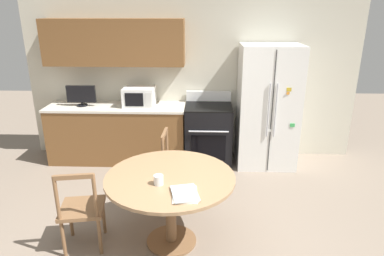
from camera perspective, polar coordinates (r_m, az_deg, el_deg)
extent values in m
cube|color=beige|center=(5.50, -0.12, 8.66)|extent=(5.20, 0.10, 2.60)
cube|color=brown|center=(5.38, -12.89, 13.75)|extent=(2.11, 0.34, 0.68)
cube|color=brown|center=(5.55, -12.17, -0.98)|extent=(2.11, 0.62, 0.86)
cube|color=beige|center=(5.42, -12.50, 3.48)|extent=(2.13, 0.64, 0.03)
cube|color=white|center=(5.27, 12.47, 3.47)|extent=(0.87, 0.69, 1.84)
cube|color=#333333|center=(4.95, 13.15, 2.36)|extent=(0.01, 0.01, 1.76)
cylinder|color=silver|center=(4.91, 12.65, 2.83)|extent=(0.02, 0.02, 0.77)
cylinder|color=silver|center=(4.93, 13.79, 2.81)|extent=(0.02, 0.02, 0.77)
cube|color=#3FB259|center=(5.06, 16.39, 0.44)|extent=(0.07, 0.01, 0.05)
cube|color=white|center=(5.02, 12.84, -0.40)|extent=(0.05, 0.01, 0.04)
cube|color=yellow|center=(4.90, 15.86, 6.19)|extent=(0.06, 0.02, 0.05)
cube|color=orange|center=(4.91, 15.72, 5.59)|extent=(0.04, 0.02, 0.03)
cube|color=black|center=(5.35, 2.73, -1.13)|extent=(0.71, 0.64, 0.90)
cube|color=black|center=(5.09, 2.75, -3.36)|extent=(0.51, 0.01, 0.40)
cylinder|color=silver|center=(4.96, 2.80, -0.60)|extent=(0.58, 0.02, 0.02)
cube|color=black|center=(5.21, 2.81, 3.61)|extent=(0.71, 0.64, 0.02)
cube|color=white|center=(5.47, 2.79, 5.35)|extent=(0.71, 0.06, 0.16)
cube|color=white|center=(5.30, -8.79, 5.19)|extent=(0.47, 0.37, 0.29)
cube|color=black|center=(5.13, -9.63, 4.66)|extent=(0.27, 0.01, 0.20)
cube|color=silver|center=(5.10, -7.29, 4.67)|extent=(0.09, 0.01, 0.21)
cylinder|color=black|center=(5.53, -17.81, 3.63)|extent=(0.16, 0.16, 0.02)
cylinder|color=black|center=(5.52, -17.84, 3.93)|extent=(0.03, 0.03, 0.04)
cube|color=black|center=(5.49, -18.00, 5.43)|extent=(0.44, 0.05, 0.26)
cylinder|color=#997551|center=(3.40, -3.67, -8.23)|extent=(1.28, 1.28, 0.03)
cylinder|color=brown|center=(3.58, -3.54, -13.51)|extent=(0.11, 0.11, 0.71)
cylinder|color=brown|center=(3.80, -3.42, -18.19)|extent=(0.52, 0.52, 0.03)
cube|color=brown|center=(4.33, -1.96, -6.60)|extent=(0.44, 0.44, 0.04)
cylinder|color=brown|center=(4.57, 0.47, -8.27)|extent=(0.04, 0.04, 0.41)
cylinder|color=brown|center=(4.27, 0.16, -10.41)|extent=(0.04, 0.04, 0.41)
cylinder|color=brown|center=(4.60, -3.86, -8.10)|extent=(0.04, 0.04, 0.41)
cylinder|color=brown|center=(4.30, -4.49, -10.21)|extent=(0.04, 0.04, 0.41)
cylinder|color=brown|center=(4.40, -4.21, -2.66)|extent=(0.04, 0.04, 0.45)
cylinder|color=brown|center=(4.09, -4.90, -4.47)|extent=(0.04, 0.04, 0.45)
cube|color=brown|center=(4.17, -4.61, -0.94)|extent=(0.05, 0.35, 0.04)
cube|color=brown|center=(3.68, -17.82, -12.61)|extent=(0.48, 0.48, 0.04)
cylinder|color=brown|center=(3.98, -19.58, -14.06)|extent=(0.04, 0.04, 0.41)
cylinder|color=brown|center=(3.92, -14.51, -14.06)|extent=(0.04, 0.04, 0.41)
cylinder|color=brown|center=(3.70, -20.64, -16.96)|extent=(0.04, 0.04, 0.41)
cylinder|color=brown|center=(3.64, -15.12, -17.03)|extent=(0.04, 0.04, 0.41)
cylinder|color=brown|center=(3.44, -21.63, -10.76)|extent=(0.04, 0.04, 0.45)
cylinder|color=brown|center=(3.37, -15.86, -10.73)|extent=(0.04, 0.04, 0.45)
cube|color=brown|center=(3.31, -19.16, -7.68)|extent=(0.35, 0.09, 0.04)
cylinder|color=silver|center=(3.23, -5.60, -8.60)|extent=(0.09, 0.09, 0.09)
cylinder|color=#4C8C59|center=(3.24, -5.59, -8.92)|extent=(0.08, 0.08, 0.05)
cube|color=white|center=(3.06, -1.21, -11.05)|extent=(0.24, 0.31, 0.01)
cube|color=beige|center=(3.06, -1.22, -10.92)|extent=(0.26, 0.33, 0.01)
cube|color=silver|center=(3.05, -1.22, -10.80)|extent=(0.28, 0.34, 0.01)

